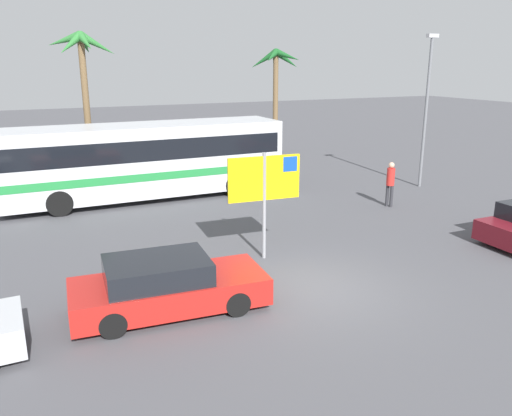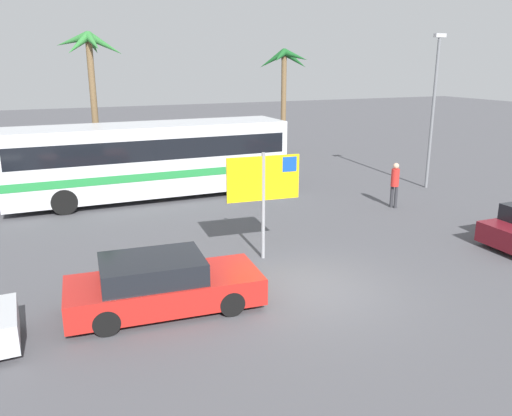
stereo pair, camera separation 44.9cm
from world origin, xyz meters
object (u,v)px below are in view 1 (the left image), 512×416
(bus_front_coach, at_px, (145,158))
(ferry_sign, at_px, (266,182))
(car_red, at_px, (166,286))
(pedestrian_near_sign, at_px, (390,180))

(bus_front_coach, height_order, ferry_sign, ferry_sign)
(car_red, relative_size, pedestrian_near_sign, 2.54)
(bus_front_coach, bearing_deg, ferry_sign, -79.57)
(pedestrian_near_sign, bearing_deg, car_red, 178.72)
(bus_front_coach, height_order, pedestrian_near_sign, bus_front_coach)
(bus_front_coach, distance_m, ferry_sign, 8.62)
(ferry_sign, height_order, pedestrian_near_sign, ferry_sign)
(ferry_sign, bearing_deg, car_red, -145.08)
(bus_front_coach, xyz_separation_m, ferry_sign, (1.56, -8.46, 0.54))
(bus_front_coach, distance_m, car_red, 10.83)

